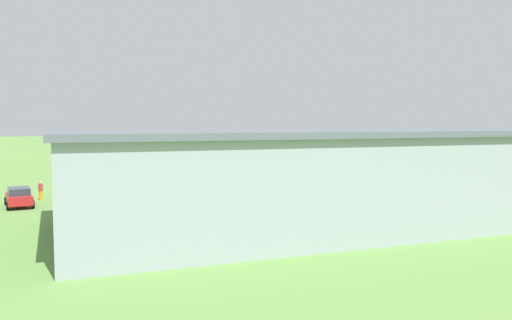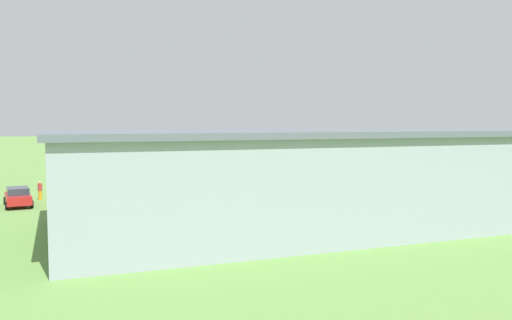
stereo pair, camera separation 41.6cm
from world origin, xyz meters
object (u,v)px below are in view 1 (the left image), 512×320
at_px(biplane, 231,150).
at_px(person_beside_truck, 393,177).
at_px(hangar, 357,175).
at_px(person_watching_takeoff, 41,191).
at_px(truck_box_grey, 439,169).
at_px(person_at_fence_line, 478,181).
at_px(car_red, 19,197).
at_px(person_crossing_taxiway, 69,188).

xyz_separation_m(biplane, person_beside_truck, (-11.23, 23.81, -1.90)).
height_order(hangar, person_watching_takeoff, hangar).
xyz_separation_m(hangar, person_beside_truck, (-14.47, -16.66, -2.31)).
distance_m(biplane, person_beside_truck, 26.39).
relative_size(truck_box_grey, person_beside_truck, 3.99).
bearing_deg(truck_box_grey, person_at_fence_line, 92.24).
bearing_deg(car_red, hangar, 148.09).
relative_size(car_red, person_watching_takeoff, 2.79).
relative_size(biplane, truck_box_grey, 1.15).
xyz_separation_m(car_red, person_beside_truck, (-37.16, -2.53, 0.04)).
distance_m(biplane, person_at_fence_line, 34.89).
bearing_deg(hangar, car_red, -31.91).
bearing_deg(person_crossing_taxiway, car_red, 48.96).
height_order(person_beside_truck, person_watching_takeoff, person_beside_truck).
bearing_deg(person_beside_truck, hangar, 49.03).
bearing_deg(car_red, person_beside_truck, -176.11).
xyz_separation_m(car_red, person_crossing_taxiway, (-3.79, -4.35, 0.01)).
bearing_deg(truck_box_grey, person_crossing_taxiway, -4.26).
bearing_deg(person_crossing_taxiway, truck_box_grey, 175.74).
relative_size(person_crossing_taxiway, person_beside_truck, 0.96).
distance_m(biplane, person_watching_takeoff, 33.63).
bearing_deg(person_at_fence_line, biplane, -61.48).
bearing_deg(person_watching_takeoff, car_red, 66.11).
bearing_deg(hangar, truck_box_grey, -141.53).
height_order(person_at_fence_line, person_watching_takeoff, person_at_fence_line).
distance_m(car_red, truck_box_grey, 42.37).
bearing_deg(person_crossing_taxiway, person_beside_truck, 176.87).
distance_m(car_red, person_crossing_taxiway, 5.77).
xyz_separation_m(person_at_fence_line, person_beside_truck, (5.40, -6.80, -0.01)).
bearing_deg(biplane, person_watching_takeoff, 43.25).
relative_size(car_red, person_at_fence_line, 2.66).
bearing_deg(car_red, truck_box_grey, -178.00).
bearing_deg(person_watching_takeoff, person_at_fence_line, 169.52).
relative_size(person_beside_truck, person_watching_takeoff, 1.04).
bearing_deg(person_at_fence_line, person_crossing_taxiway, -12.54).
bearing_deg(hangar, person_beside_truck, -130.97).
xyz_separation_m(truck_box_grey, person_watching_takeoff, (40.87, -1.85, -0.82)).
bearing_deg(car_red, person_crossing_taxiway, -131.04).
relative_size(truck_box_grey, person_watching_takeoff, 4.15).
bearing_deg(truck_box_grey, biplane, -56.57).
xyz_separation_m(hangar, biplane, (-3.24, -40.47, -0.41)).
distance_m(biplane, truck_box_grey, 29.81).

